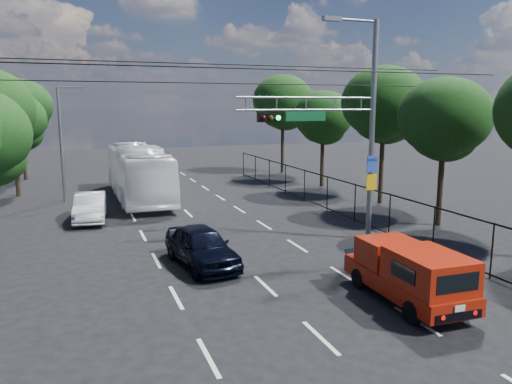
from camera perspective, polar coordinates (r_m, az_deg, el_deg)
name	(u,v)px	position (r m, az deg, el deg)	size (l,w,h in m)	color
ground	(320,338)	(13.58, 7.38, -16.19)	(120.00, 120.00, 0.00)	black
lane_markings	(196,221)	(26.12, -6.82, -3.31)	(6.12, 38.00, 0.01)	beige
signal_mast	(348,122)	(21.77, 10.47, 7.89)	(6.43, 0.39, 9.50)	slate
streetlight_left	(64,138)	(32.86, -21.12, 5.76)	(2.09, 0.22, 7.08)	slate
utility_wires	(222,72)	(20.47, -3.85, 13.48)	(22.00, 5.04, 0.74)	black
fence_right	(343,198)	(26.99, 9.96, -0.73)	(0.06, 34.03, 2.00)	black
tree_right_b	(444,124)	(26.07, 20.71, 7.32)	(4.50, 4.50, 7.31)	black
tree_right_c	(384,109)	(31.19, 14.41, 9.22)	(5.10, 5.10, 8.29)	black
tree_right_d	(323,120)	(37.02, 7.68, 8.14)	(4.32, 4.32, 7.02)	black
tree_right_e	(283,105)	(44.33, 3.10, 9.90)	(5.28, 5.28, 8.58)	black
tree_left_d	(13,124)	(36.02, -26.01, 6.97)	(4.20, 4.20, 6.83)	black
tree_left_e	(21,110)	(43.99, -25.30, 8.44)	(4.92, 4.92, 7.99)	black
red_pickup	(409,272)	(16.00, 17.04, -8.72)	(1.92, 4.91, 1.81)	black
navy_hatchback	(201,246)	(18.84, -6.26, -6.18)	(1.77, 4.39, 1.50)	black
white_bus	(138,172)	(32.83, -13.31, 2.21)	(2.85, 12.18, 3.39)	white
white_van	(90,207)	(27.37, -18.43, -1.63)	(1.50, 4.31, 1.42)	silver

